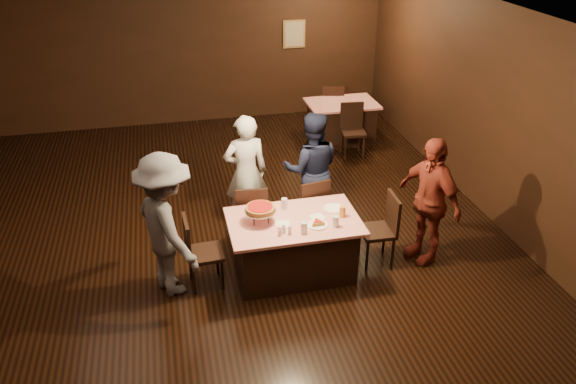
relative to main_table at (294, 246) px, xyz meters
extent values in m
plane|color=black|center=(-0.86, 0.62, -0.39)|extent=(10.00, 10.00, 0.00)
cube|color=silver|center=(-0.86, 0.62, 2.62)|extent=(8.00, 10.00, 0.04)
cube|color=black|center=(-0.86, 5.62, 1.11)|extent=(8.00, 0.04, 3.00)
cube|color=black|center=(3.14, 0.62, 1.11)|extent=(0.04, 10.00, 3.00)
cube|color=tan|center=(1.34, 5.59, 1.31)|extent=(0.46, 0.03, 0.56)
cube|color=beige|center=(1.34, 5.56, 1.31)|extent=(0.38, 0.01, 0.48)
cube|color=red|center=(0.00, 0.00, 0.00)|extent=(1.60, 1.00, 0.77)
cube|color=red|center=(1.87, 3.92, 0.00)|extent=(1.30, 0.90, 0.77)
cube|color=black|center=(-0.40, 0.75, 0.09)|extent=(0.46, 0.46, 0.95)
cube|color=black|center=(0.40, 0.75, 0.09)|extent=(0.48, 0.48, 0.95)
cube|color=black|center=(-1.10, 0.00, 0.09)|extent=(0.45, 0.45, 0.95)
cube|color=black|center=(1.10, 0.00, 0.09)|extent=(0.44, 0.44, 0.95)
cube|color=black|center=(1.87, 3.22, 0.09)|extent=(0.46, 0.46, 0.95)
cube|color=black|center=(1.87, 4.52, 0.09)|extent=(0.51, 0.51, 0.95)
imported|color=silver|center=(-0.38, 1.26, 0.46)|extent=(0.64, 0.44, 1.68)
imported|color=black|center=(0.53, 1.16, 0.46)|extent=(0.92, 0.78, 1.68)
imported|color=#57575C|center=(-1.50, 0.00, 0.51)|extent=(1.08, 1.33, 1.79)
imported|color=maroon|center=(1.74, -0.05, 0.47)|extent=(0.73, 1.08, 1.70)
cylinder|color=black|center=(-0.40, 0.15, 0.46)|extent=(0.01, 0.01, 0.15)
cylinder|color=black|center=(-0.49, 0.00, 0.46)|extent=(0.01, 0.01, 0.15)
cylinder|color=black|center=(-0.31, 0.00, 0.46)|extent=(0.01, 0.01, 0.15)
cylinder|color=silver|center=(-0.40, 0.05, 0.54)|extent=(0.38, 0.38, 0.01)
cylinder|color=#B27233|center=(-0.40, 0.05, 0.57)|extent=(0.35, 0.35, 0.05)
cylinder|color=#A5140C|center=(-0.40, 0.05, 0.60)|extent=(0.30, 0.30, 0.01)
cylinder|color=white|center=(0.25, -0.18, 0.39)|extent=(0.25, 0.25, 0.01)
cylinder|color=#B27233|center=(0.25, -0.18, 0.42)|extent=(0.18, 0.18, 0.04)
cylinder|color=#A5140C|center=(0.25, -0.18, 0.44)|extent=(0.14, 0.14, 0.01)
cylinder|color=white|center=(0.55, 0.15, 0.39)|extent=(0.25, 0.25, 0.01)
cylinder|color=silver|center=(0.05, -0.30, 0.46)|extent=(0.08, 0.08, 0.14)
cylinder|color=silver|center=(0.45, -0.25, 0.46)|extent=(0.08, 0.08, 0.14)
cylinder|color=#BF7F26|center=(0.60, -0.05, 0.46)|extent=(0.08, 0.08, 0.14)
cylinder|color=silver|center=(-0.05, 0.30, 0.46)|extent=(0.08, 0.08, 0.14)
cylinder|color=silver|center=(-0.18, -0.25, 0.43)|extent=(0.04, 0.04, 0.08)
cylinder|color=silver|center=(-0.18, -0.25, 0.47)|extent=(0.05, 0.05, 0.02)
cylinder|color=silver|center=(-0.12, -0.30, 0.43)|extent=(0.04, 0.04, 0.08)
cylinder|color=silver|center=(-0.12, -0.30, 0.47)|extent=(0.05, 0.05, 0.02)
cylinder|color=silver|center=(-0.24, -0.30, 0.43)|extent=(0.04, 0.04, 0.08)
cylinder|color=silver|center=(-0.24, -0.30, 0.47)|extent=(0.05, 0.05, 0.02)
cube|color=white|center=(0.30, 0.00, 0.39)|extent=(0.19, 0.19, 0.01)
cube|color=white|center=(-0.15, -0.05, 0.39)|extent=(0.21, 0.21, 0.01)
camera|label=1|loc=(-1.37, -5.65, 3.93)|focal=35.00mm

